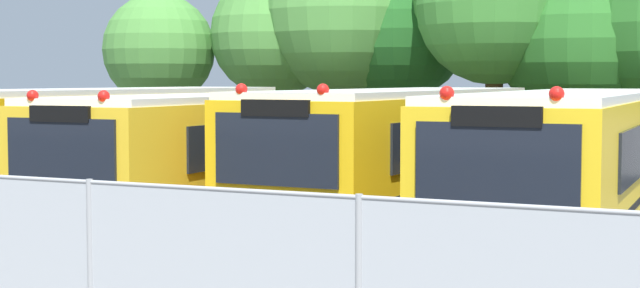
% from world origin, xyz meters
% --- Properties ---
extents(ground_plane, '(160.00, 160.00, 0.00)m').
position_xyz_m(ground_plane, '(0.00, 0.00, 0.00)').
color(ground_plane, '#514F4C').
extents(school_bus_0, '(2.78, 10.14, 2.76)m').
position_xyz_m(school_bus_0, '(-4.81, 0.16, 1.45)').
color(school_bus_0, '#EAA80C').
rests_on(school_bus_0, ground_plane).
extents(school_bus_1, '(2.65, 11.40, 2.67)m').
position_xyz_m(school_bus_1, '(-1.64, 0.21, 1.41)').
color(school_bus_1, yellow).
rests_on(school_bus_1, ground_plane).
extents(school_bus_2, '(2.71, 9.40, 2.77)m').
position_xyz_m(school_bus_2, '(1.63, 0.19, 1.45)').
color(school_bus_2, yellow).
rests_on(school_bus_2, ground_plane).
extents(school_bus_3, '(2.65, 11.23, 2.75)m').
position_xyz_m(school_bus_3, '(4.92, -0.10, 1.45)').
color(school_bus_3, yellow).
rests_on(school_bus_3, ground_plane).
extents(tree_0, '(3.33, 3.33, 5.36)m').
position_xyz_m(tree_0, '(-8.79, 7.47, 3.61)').
color(tree_0, '#4C3823').
rests_on(tree_0, ground_plane).
extents(tree_1, '(3.66, 3.66, 5.96)m').
position_xyz_m(tree_1, '(-5.26, 8.32, 4.11)').
color(tree_1, '#4C3823').
rests_on(tree_1, ground_plane).
extents(tree_2, '(4.77, 4.77, 7.12)m').
position_xyz_m(tree_2, '(-3.23, 8.72, 4.69)').
color(tree_2, '#4C3823').
rests_on(tree_2, ground_plane).
extents(tree_3, '(3.87, 3.87, 6.11)m').
position_xyz_m(tree_3, '(-1.74, 9.16, 4.20)').
color(tree_3, '#4C3823').
rests_on(tree_3, ground_plane).
extents(tree_4, '(4.27, 4.07, 6.74)m').
position_xyz_m(tree_4, '(1.17, 7.94, 4.77)').
color(tree_4, '#4C3823').
rests_on(tree_4, ground_plane).
extents(tree_5, '(4.34, 4.34, 5.96)m').
position_xyz_m(tree_5, '(3.57, 8.46, 3.73)').
color(tree_5, '#4C3823').
rests_on(tree_5, ground_plane).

